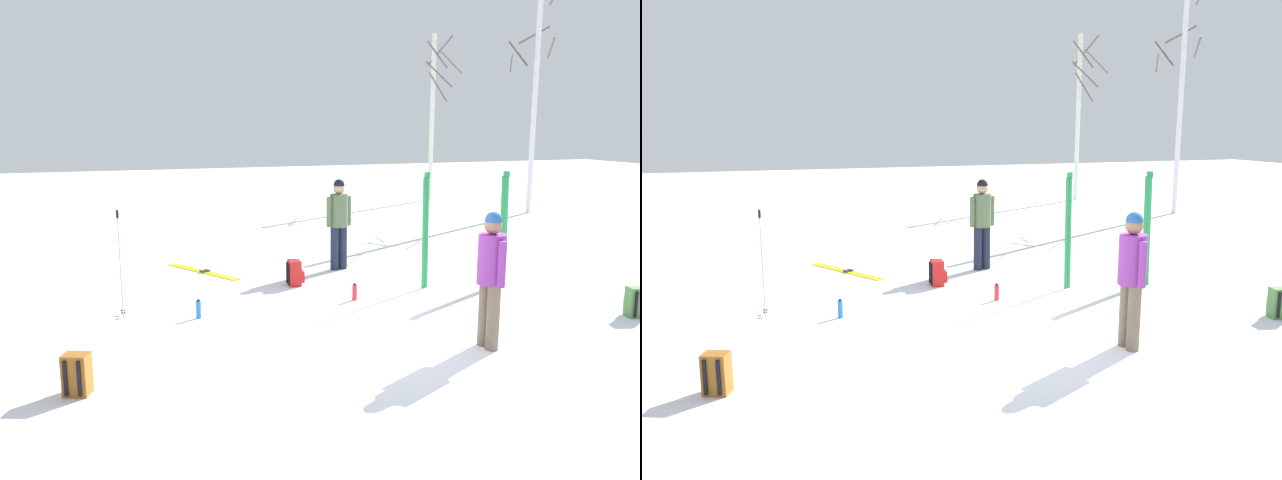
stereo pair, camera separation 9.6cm
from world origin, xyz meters
The scene contains 14 objects.
ground_plane centered at (0.00, 0.00, 0.00)m, with size 60.00×60.00×0.00m, color white.
person_0 centered at (1.22, 3.88, 0.98)m, with size 0.51×0.34×1.72m.
person_2 centered at (1.48, -0.70, 0.98)m, with size 0.34×0.52×1.72m.
ski_pair_planted_0 centered at (3.49, 1.93, 0.97)m, with size 0.09×0.16×1.95m.
ski_pair_planted_1 centered at (2.09, 2.12, 0.97)m, with size 0.16×0.06×1.96m.
ski_pair_lying_0 centered at (-1.26, 4.47, 0.01)m, with size 1.12×1.73×0.05m.
ski_poles_1 centered at (-2.78, 2.12, 0.82)m, with size 0.07×0.23×1.55m.
backpack_0 centered at (4.22, -0.30, 0.21)m, with size 0.30×0.32×0.44m.
backpack_1 centered at (-3.32, -0.50, 0.21)m, with size 0.32×0.34×0.44m.
backpack_2 centered at (0.08, 2.99, 0.21)m, with size 0.30×0.27×0.44m.
water_bottle_0 centered at (-1.76, 1.68, 0.13)m, with size 0.07×0.07×0.28m.
water_bottle_1 centered at (0.70, 1.82, 0.13)m, with size 0.08×0.08×0.27m.
birch_tree_2 centered at (8.03, 12.76, 3.05)m, with size 1.47×1.61×5.67m.
birch_tree_3 centered at (9.29, 8.97, 3.64)m, with size 1.66×1.65×6.95m.
Camera 1 is at (-2.97, -7.18, 2.80)m, focal length 35.77 mm.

